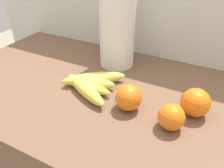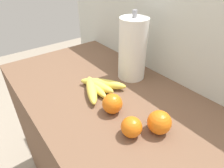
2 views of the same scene
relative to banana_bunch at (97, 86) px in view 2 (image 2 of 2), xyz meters
name	(u,v)px [view 2 (image 2 of 2)]	position (x,y,z in m)	size (l,w,h in m)	color
wall_back	(181,118)	(0.22, 0.35, -0.22)	(1.86, 0.06, 1.30)	silver
banana_bunch	(97,86)	(0.00, 0.00, 0.00)	(0.20, 0.21, 0.04)	#E8D14C
orange_back_right	(132,127)	(0.27, -0.05, 0.01)	(0.07, 0.07, 0.07)	orange
orange_back_left	(112,104)	(0.15, -0.03, 0.02)	(0.07, 0.07, 0.07)	orange
orange_center	(159,122)	(0.32, 0.03, 0.02)	(0.08, 0.08, 0.08)	orange
paper_towel_roll	(133,49)	(0.00, 0.19, 0.12)	(0.12, 0.12, 0.31)	white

